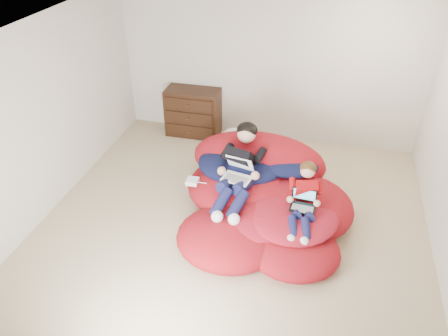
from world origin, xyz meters
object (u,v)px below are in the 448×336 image
Objects in this scene: younger_boy at (304,196)px; laptop_black at (303,202)px; dresser at (193,112)px; older_boy at (240,164)px; laptop_white at (238,172)px; beanbag_pile at (262,196)px.

laptop_black is (0.00, -0.05, -0.05)m from younger_boy.
older_boy reaches higher than dresser.
younger_boy reaches higher than laptop_white.
older_boy reaches higher than laptop_black.
laptop_white is at bearing -90.00° from older_boy.
younger_boy is at bearing -46.14° from dresser.
dresser is 2.96× the size of laptop_black.
laptop_white reaches higher than laptop_black.
beanbag_pile reaches higher than laptop_black.
older_boy is at bearing 153.47° from laptop_black.
dresser reaches higher than beanbag_pile.
laptop_black is (0.56, -0.38, 0.29)m from beanbag_pile.
younger_boy is at bearing 90.00° from laptop_black.
dresser is 0.66× the size of older_boy.
older_boy is at bearing 168.91° from beanbag_pile.
beanbag_pile is 7.77× the size of laptop_black.
younger_boy reaches higher than laptop_black.
older_boy is at bearing -55.71° from dresser.
beanbag_pile is 2.63× the size of younger_boy.
dresser is 2.35m from laptop_white.
beanbag_pile is at bearing 11.63° from laptop_white.
dresser is at bearing 129.70° from beanbag_pile.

